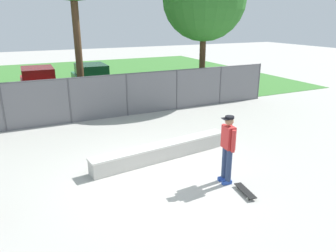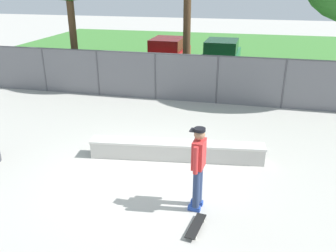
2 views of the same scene
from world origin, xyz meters
name	(u,v)px [view 2 (image 2 of 2)]	position (x,y,z in m)	size (l,w,h in m)	color
ground_plane	(142,174)	(0.00, 0.00, 0.00)	(80.00, 80.00, 0.00)	#ADAAA3
grass_strip	(213,53)	(0.00, 16.25, 0.01)	(29.30, 20.00, 0.02)	#3D7A33
concrete_ledge	(176,150)	(0.68, 0.99, 0.25)	(4.70, 1.06, 0.50)	#B7B5AD
skateboarder	(198,165)	(1.56, -1.11, 1.03)	(0.33, 0.60, 1.84)	#2647A5
skateboard	(196,226)	(1.65, -1.82, 0.07)	(0.32, 0.82, 0.09)	black
chainlink_fence	(186,76)	(0.00, 5.95, 1.03)	(17.37, 0.07, 1.90)	#4C4C51
car_red	(167,54)	(-1.98, 11.16, 0.84)	(2.10, 4.24, 1.66)	#B21E1E
car_green	(221,56)	(0.91, 11.18, 0.84)	(2.10, 4.24, 1.66)	#1E6638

